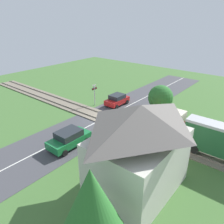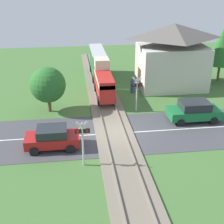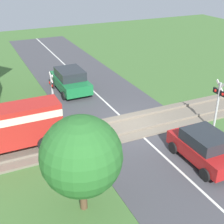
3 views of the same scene
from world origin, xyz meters
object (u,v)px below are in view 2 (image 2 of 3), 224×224
at_px(car_far_side, 194,111).
at_px(crossing_signal_east_approach, 137,90).
at_px(train, 100,70).
at_px(station_building, 172,57).
at_px(pedestrian_by_station, 133,85).
at_px(car_near_crossing, 52,137).
at_px(crossing_signal_west_approach, 83,138).

bearing_deg(car_far_side, crossing_signal_east_approach, 150.56).
xyz_separation_m(train, station_building, (7.14, -0.96, 1.28)).
bearing_deg(crossing_signal_east_approach, car_far_side, -29.44).
height_order(train, car_far_side, train).
relative_size(crossing_signal_east_approach, pedestrian_by_station, 1.85).
distance_m(car_near_crossing, car_far_side, 11.38).
height_order(train, pedestrian_by_station, train).
relative_size(train, car_far_side, 2.93).
relative_size(crossing_signal_west_approach, crossing_signal_east_approach, 1.00).
xyz_separation_m(car_far_side, pedestrian_by_station, (-3.64, 6.84, -0.10)).
bearing_deg(station_building, pedestrian_by_station, -165.20).
distance_m(train, car_near_crossing, 12.62).
distance_m(crossing_signal_east_approach, pedestrian_by_station, 4.67).
xyz_separation_m(car_near_crossing, car_far_side, (11.01, 2.88, 0.05)).
bearing_deg(train, crossing_signal_east_approach, -69.61).
height_order(car_near_crossing, station_building, station_building).
distance_m(crossing_signal_west_approach, station_building, 16.34).
relative_size(train, car_near_crossing, 3.35).
height_order(car_far_side, station_building, station_building).
distance_m(train, station_building, 7.32).
bearing_deg(train, crossing_signal_west_approach, -99.76).
xyz_separation_m(car_far_side, station_building, (0.53, 7.95, 2.30)).
distance_m(crossing_signal_west_approach, crossing_signal_east_approach, 9.02).
xyz_separation_m(crossing_signal_east_approach, pedestrian_by_station, (0.54, 4.48, -1.19)).
bearing_deg(pedestrian_by_station, car_far_side, -61.99).
height_order(train, crossing_signal_east_approach, train).
bearing_deg(crossing_signal_east_approach, crossing_signal_west_approach, -122.61).
height_order(crossing_signal_east_approach, station_building, station_building).
xyz_separation_m(train, car_far_side, (6.61, -8.90, -1.02)).
distance_m(car_far_side, pedestrian_by_station, 7.75).
bearing_deg(crossing_signal_west_approach, car_near_crossing, 129.71).
bearing_deg(station_building, crossing_signal_west_approach, -125.98).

